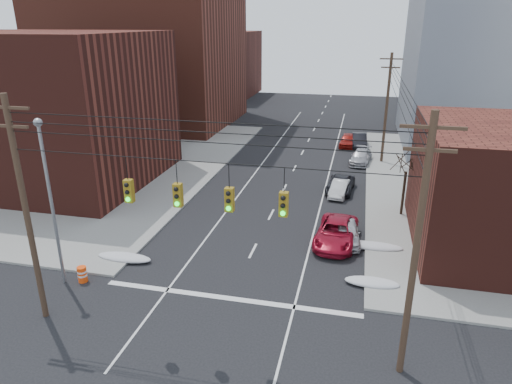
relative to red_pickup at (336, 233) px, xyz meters
The scene contains 26 objects.
sidewalk_nw 34.51m from the red_pickup, 158.43° to the left, with size 40.00×40.00×0.15m, color gray.
building_brick_tall 46.73m from the red_pickup, 130.81° to the left, with size 24.00×20.00×30.00m, color maroon.
building_brick_near 28.73m from the red_pickup, 164.17° to the left, with size 20.00×16.00×13.00m, color #491C15.
building_brick_far 67.50m from the red_pickup, 117.51° to the left, with size 22.00×18.00×12.00m, color #491C15.
building_glass 59.69m from the red_pickup, 71.24° to the left, with size 20.00×18.00×22.00m, color gray.
utility_pole_left 18.38m from the red_pickup, 140.20° to the right, with size 2.20×0.28×11.00m.
utility_pole_right 12.85m from the red_pickup, 73.21° to the right, with size 2.20×0.28×11.00m.
utility_pole_far 20.60m from the red_pickup, 80.16° to the left, with size 2.20×0.28×11.00m.
traffic_signals 13.96m from the red_pickup, 113.73° to the right, with size 17.00×0.42×2.02m.
street_light 17.46m from the red_pickup, 150.30° to the right, with size 0.44×0.44×9.32m.
bare_tree 7.41m from the red_pickup, 51.62° to the left, with size 2.09×2.20×4.93m.
snow_nw 13.58m from the red_pickup, 156.93° to the right, with size 3.50×1.08×0.42m, color silver.
snow_ne 5.37m from the red_pickup, 64.34° to the right, with size 3.00×1.08×0.42m, color silver.
snow_east_far 2.40m from the red_pickup, ahead, with size 4.00×1.08×0.42m, color silver.
red_pickup is the anchor object (origin of this frame).
parked_car_a 0.78m from the red_pickup, 29.42° to the left, with size 1.67×4.16×1.42m, color silver.
parked_car_b 9.03m from the red_pickup, 91.81° to the left, with size 1.30×3.73×1.23m, color silver.
parked_car_c 9.98m from the red_pickup, 91.64° to the left, with size 2.11×4.57×1.27m, color black.
parked_car_d 18.99m from the red_pickup, 86.03° to the left, with size 1.90×4.68×1.36m, color #AAA9AE.
parked_car_e 25.48m from the red_pickup, 90.64° to the left, with size 1.75×4.36×1.48m, color maroon.
parked_car_f 25.74m from the red_pickup, 87.74° to the left, with size 1.62×4.64×1.53m, color black.
lot_car_a 20.63m from the red_pickup, 160.08° to the left, with size 1.49×4.28×1.41m, color silver.
lot_car_b 22.34m from the red_pickup, 152.77° to the left, with size 2.42×5.26×1.46m, color #A3A2A7.
lot_car_c 24.86m from the red_pickup, 167.77° to the left, with size 2.17×5.34×1.55m, color black.
lot_car_d 25.73m from the red_pickup, 146.49° to the left, with size 1.50×3.73×1.27m, color silver.
construction_barrel 15.79m from the red_pickup, 149.35° to the right, with size 0.69×0.69×0.92m.
Camera 1 is at (6.07, -13.30, 13.80)m, focal length 32.00 mm.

